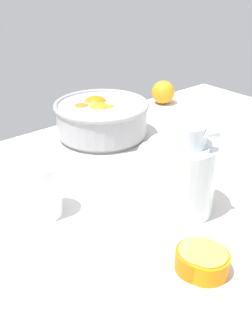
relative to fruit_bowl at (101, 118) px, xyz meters
The scene contains 8 objects.
ground_plane 32.04cm from the fruit_bowl, 110.76° to the right, with size 143.65×87.76×3.00cm, color silver.
fruit_bowl is the anchor object (origin of this frame).
juice_pitcher 39.71cm from the fruit_bowl, 104.22° to the right, with size 13.14×17.78×19.11cm.
juice_glass 38.67cm from the fruit_bowl, 143.71° to the right, with size 7.37×7.37×10.71cm.
cutting_board 64.33cm from the fruit_bowl, 114.36° to the right, with size 27.77×20.95×2.32cm, color beige.
orange_half_0 59.31cm from the fruit_bowl, 111.47° to the right, with size 7.11×7.11×3.59cm.
orange_half_1 58.42cm from the fruit_bowl, 112.04° to the right, with size 7.44×7.44×3.55cm.
loose_orange_0 33.48cm from the fruit_bowl, 14.87° to the left, with size 7.67×7.67×7.67cm, color orange.
Camera 1 is at (-49.37, -53.55, 45.07)cm, focal length 42.85 mm.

